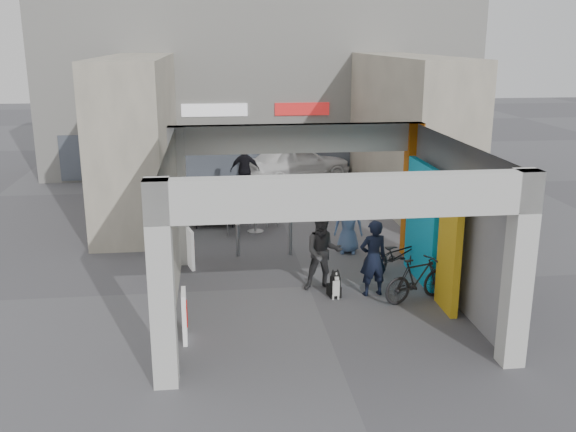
{
  "coord_description": "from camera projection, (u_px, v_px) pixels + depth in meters",
  "views": [
    {
      "loc": [
        -2.11,
        -13.73,
        5.59
      ],
      "look_at": [
        -0.37,
        1.0,
        1.44
      ],
      "focal_mm": 40.0,
      "sensor_mm": 36.0,
      "label": 1
    }
  ],
  "objects": [
    {
      "name": "white_van",
      "position": [
        297.0,
        162.0,
        25.82
      ],
      "size": [
        4.66,
        3.08,
        1.47
      ],
      "primitive_type": "imported",
      "rotation": [
        0.0,
        0.0,
        1.91
      ],
      "color": "white",
      "rests_on": "ground"
    },
    {
      "name": "border_collie",
      "position": [
        335.0,
        286.0,
        14.2
      ],
      "size": [
        0.25,
        0.49,
        0.68
      ],
      "rotation": [
        0.0,
        0.0,
        0.13
      ],
      "color": "black",
      "rests_on": "ground"
    },
    {
      "name": "plaza_bldg_right",
      "position": [
        407.0,
        131.0,
        21.89
      ],
      "size": [
        2.0,
        9.0,
        5.0
      ],
      "primitive_type": "cube",
      "color": "#C1B6A0",
      "rests_on": "ground"
    },
    {
      "name": "man_back_turned",
      "position": [
        323.0,
        252.0,
        14.5
      ],
      "size": [
        0.88,
        0.7,
        1.78
      ],
      "primitive_type": "imported",
      "rotation": [
        0.0,
        0.0,
        -0.03
      ],
      "color": "#373739",
      "rests_on": "ground"
    },
    {
      "name": "bollard_right",
      "position": [
        348.0,
        232.0,
        17.33
      ],
      "size": [
        0.09,
        0.09,
        0.98
      ],
      "primitive_type": "cylinder",
      "color": "gray",
      "rests_on": "ground"
    },
    {
      "name": "cafe_set",
      "position": [
        250.0,
        218.0,
        19.27
      ],
      "size": [
        1.63,
        1.32,
        0.99
      ],
      "rotation": [
        0.0,
        0.0,
        -0.06
      ],
      "color": "#9F9FA4",
      "rests_on": "ground"
    },
    {
      "name": "plaza_bldg_left",
      "position": [
        139.0,
        135.0,
        20.87
      ],
      "size": [
        2.0,
        9.0,
        5.0
      ],
      "primitive_type": "cube",
      "color": "#C1B6A0",
      "rests_on": "ground"
    },
    {
      "name": "produce_stand",
      "position": [
        214.0,
        215.0,
        19.59
      ],
      "size": [
        1.31,
        0.71,
        0.86
      ],
      "rotation": [
        0.0,
        0.0,
        0.02
      ],
      "color": "black",
      "rests_on": "ground"
    },
    {
      "name": "far_building",
      "position": [
        261.0,
        76.0,
        27.18
      ],
      "size": [
        18.0,
        4.08,
        8.0
      ],
      "color": "white",
      "rests_on": "ground"
    },
    {
      "name": "advert_board_near",
      "position": [
        185.0,
        316.0,
        12.11
      ],
      "size": [
        0.12,
        0.55,
        1.0
      ],
      "rotation": [
        0.0,
        0.0,
        0.03
      ],
      "color": "white",
      "rests_on": "ground"
    },
    {
      "name": "bollard_center",
      "position": [
        290.0,
        238.0,
        16.97
      ],
      "size": [
        0.09,
        0.09,
        0.93
      ],
      "primitive_type": "cylinder",
      "color": "gray",
      "rests_on": "ground"
    },
    {
      "name": "bollard_left",
      "position": [
        238.0,
        240.0,
        16.85
      ],
      "size": [
        0.09,
        0.09,
        0.88
      ],
      "primitive_type": "cylinder",
      "color": "gray",
      "rests_on": "ground"
    },
    {
      "name": "man_with_dog",
      "position": [
        373.0,
        258.0,
        14.18
      ],
      "size": [
        0.69,
        0.51,
        1.74
      ],
      "primitive_type": "imported",
      "rotation": [
        0.0,
        0.0,
        3.3
      ],
      "color": "black",
      "rests_on": "ground"
    },
    {
      "name": "bicycle_rear",
      "position": [
        417.0,
        279.0,
        13.96
      ],
      "size": [
        1.72,
        1.01,
        1.0
      ],
      "primitive_type": "imported",
      "rotation": [
        0.0,
        0.0,
        1.92
      ],
      "color": "black",
      "rests_on": "ground"
    },
    {
      "name": "bicycle_front",
      "position": [
        399.0,
        254.0,
        15.6
      ],
      "size": [
        1.91,
        0.89,
        0.96
      ],
      "primitive_type": "imported",
      "rotation": [
        0.0,
        0.0,
        1.71
      ],
      "color": "black",
      "rests_on": "ground"
    },
    {
      "name": "man_elderly",
      "position": [
        348.0,
        224.0,
        17.05
      ],
      "size": [
        0.84,
        0.63,
        1.56
      ],
      "primitive_type": "imported",
      "rotation": [
        0.0,
        0.0,
        -0.19
      ],
      "color": "#5471A3",
      "rests_on": "ground"
    },
    {
      "name": "crate_stack",
      "position": [
        294.0,
        198.0,
        21.96
      ],
      "size": [
        0.5,
        0.42,
        0.56
      ],
      "rotation": [
        0.0,
        0.0,
        0.17
      ],
      "color": "#18551E",
      "rests_on": "ground"
    },
    {
      "name": "man_crates",
      "position": [
        245.0,
        170.0,
        23.36
      ],
      "size": [
        1.07,
        0.46,
        1.82
      ],
      "primitive_type": "imported",
      "rotation": [
        0.0,
        0.0,
        3.12
      ],
      "color": "black",
      "rests_on": "ground"
    },
    {
      "name": "ground",
      "position": [
        309.0,
        287.0,
        14.88
      ],
      "size": [
        90.0,
        90.0,
        0.0
      ],
      "primitive_type": "plane",
      "color": "#56565B",
      "rests_on": "ground"
    },
    {
      "name": "arcade_canopy",
      "position": [
        341.0,
        198.0,
        13.53
      ],
      "size": [
        6.4,
        6.45,
        6.4
      ],
      "color": "beige",
      "rests_on": "ground"
    },
    {
      "name": "advert_board_far",
      "position": [
        191.0,
        248.0,
        15.97
      ],
      "size": [
        0.22,
        0.55,
        1.0
      ],
      "rotation": [
        0.0,
        0.0,
        0.26
      ],
      "color": "white",
      "rests_on": "ground"
    }
  ]
}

